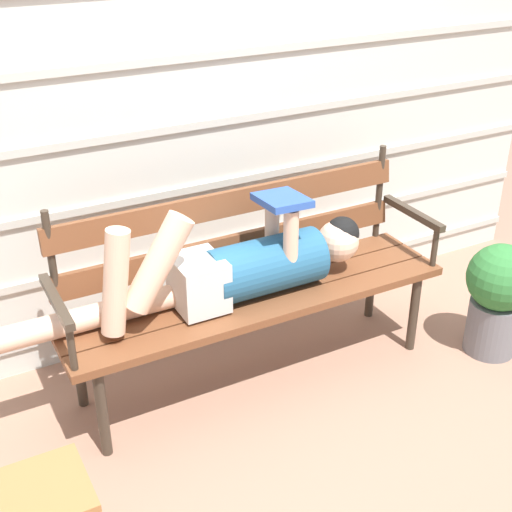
% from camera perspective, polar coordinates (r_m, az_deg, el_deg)
% --- Properties ---
extents(ground_plane, '(12.00, 12.00, 0.00)m').
position_cam_1_polar(ground_plane, '(3.23, 0.88, -10.59)').
color(ground_plane, '#936B56').
extents(house_siding, '(4.03, 0.08, 2.12)m').
position_cam_1_polar(house_siding, '(3.26, -4.64, 10.81)').
color(house_siding, beige).
rests_on(house_siding, ground).
extents(park_bench, '(1.74, 0.45, 0.92)m').
position_cam_1_polar(park_bench, '(3.08, -0.59, -1.56)').
color(park_bench, brown).
rests_on(park_bench, ground).
extents(reclining_person, '(1.65, 0.26, 0.49)m').
position_cam_1_polar(reclining_person, '(2.94, -1.61, -0.94)').
color(reclining_person, '#23567A').
extents(footstool, '(0.38, 0.31, 0.31)m').
position_cam_1_polar(footstool, '(2.49, -17.94, -18.88)').
color(footstool, '#9E6638').
rests_on(footstool, ground).
extents(potted_plant, '(0.32, 0.32, 0.56)m').
position_cam_1_polar(potted_plant, '(3.48, 19.14, -2.95)').
color(potted_plant, slate).
rests_on(potted_plant, ground).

